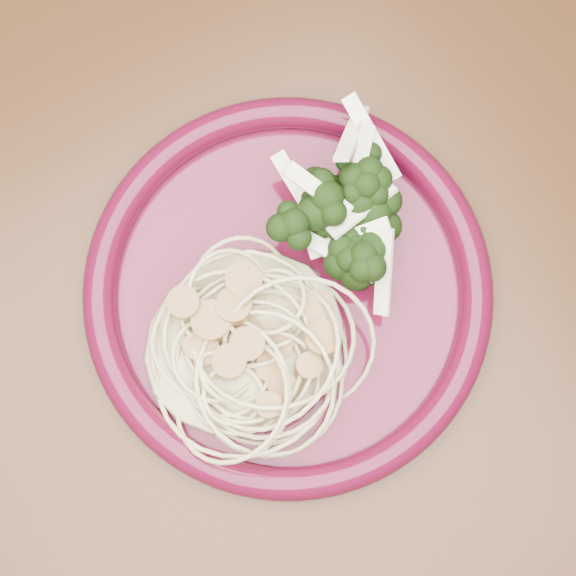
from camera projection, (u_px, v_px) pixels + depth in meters
The scene contains 6 objects.
dining_table at pixel (320, 289), 0.68m from camera, with size 1.20×0.80×0.75m.
dinner_plate at pixel (288, 291), 0.57m from camera, with size 0.37×0.37×0.02m.
spaghetti_pile at pixel (243, 339), 0.55m from camera, with size 0.15×0.13×0.03m, color beige.
scallop_cluster at pixel (240, 332), 0.51m from camera, with size 0.13×0.13×0.04m, color #AE8145, non-canonical shape.
broccoli_pile at pixel (342, 222), 0.56m from camera, with size 0.09×0.14×0.05m, color black.
onion_garnish at pixel (345, 209), 0.53m from camera, with size 0.06×0.09×0.06m, color white, non-canonical shape.
Camera 1 is at (-0.09, -0.10, 1.32)m, focal length 50.00 mm.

